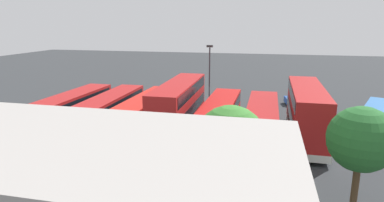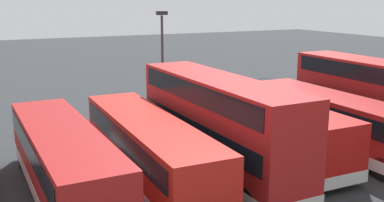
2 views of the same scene
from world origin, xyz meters
name	(u,v)px [view 2 (image 2 of 2)]	position (x,y,z in m)	size (l,w,h in m)	color
ground_plane	(146,124)	(0.00, 0.00, 0.00)	(140.00, 140.00, 0.00)	#2D3033
bus_double_decker_near_end	(378,98)	(-10.92, 9.05, 2.45)	(2.70, 11.61, 4.55)	#A51919
bus_single_deck_second	(334,120)	(-7.34, 9.42, 1.62)	(2.65, 11.56, 2.95)	#A51919
bus_single_deck_third	(270,125)	(-3.61, 8.70, 1.62)	(2.75, 11.02, 2.95)	#B71411
bus_double_decker_fourth	(218,122)	(0.00, 9.59, 2.45)	(2.75, 11.51, 4.55)	#A51919
bus_single_deck_fifth	(148,148)	(3.36, 9.38, 1.62)	(2.84, 11.80, 2.95)	red
bus_single_deck_sixth	(63,160)	(7.01, 9.22, 1.62)	(2.75, 11.64, 2.95)	#A51919
car_hatchback_silver	(263,88)	(-11.90, -3.67, 0.70)	(4.50, 2.46, 1.43)	#1E479E
lamp_post_tall	(162,58)	(-1.11, 0.40, 4.31)	(0.70, 0.30, 7.28)	#38383D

